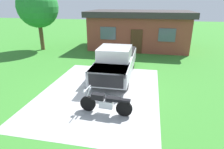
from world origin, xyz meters
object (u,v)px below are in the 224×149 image
object	(u,v)px
motorcycle	(105,103)
shade_tree	(38,7)
pickup_truck	(116,61)
neighbor_house	(139,29)

from	to	relation	value
motorcycle	shade_tree	world-z (taller)	shade_tree
motorcycle	pickup_truck	size ratio (longest dim) A/B	0.39
shade_tree	pickup_truck	bearing A→B (deg)	-33.74
neighbor_house	motorcycle	bearing A→B (deg)	-91.92
shade_tree	neighbor_house	distance (m)	9.52
motorcycle	neighbor_house	size ratio (longest dim) A/B	0.23
motorcycle	neighbor_house	bearing A→B (deg)	88.08
motorcycle	pickup_truck	bearing A→B (deg)	94.44
pickup_truck	neighbor_house	size ratio (longest dim) A/B	0.59
motorcycle	shade_tree	size ratio (longest dim) A/B	0.39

